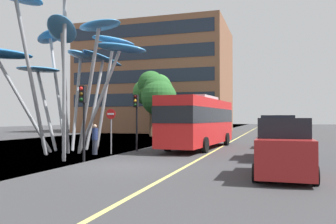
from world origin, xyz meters
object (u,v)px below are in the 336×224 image
at_px(car_parked_mid, 278,139).
at_px(car_parked_near, 283,149).
at_px(street_lamp, 70,48).
at_px(pedestrian, 95,139).
at_px(red_bus, 199,120).
at_px(car_parked_far, 283,134).
at_px(traffic_light_kerb_far, 136,110).
at_px(traffic_light_kerb_near, 83,107).
at_px(no_entry_sign, 111,124).
at_px(leaf_sculpture, 65,51).

bearing_deg(car_parked_mid, car_parked_near, -88.77).
height_order(street_lamp, pedestrian, street_lamp).
distance_m(red_bus, car_parked_far, 6.00).
bearing_deg(traffic_light_kerb_far, traffic_light_kerb_near, -93.89).
bearing_deg(car_parked_far, traffic_light_kerb_near, -130.32).
bearing_deg(street_lamp, traffic_light_kerb_near, -1.76).
bearing_deg(car_parked_mid, pedestrian, -174.72).
bearing_deg(car_parked_near, car_parked_mid, 91.23).
xyz_separation_m(car_parked_mid, car_parked_far, (0.46, 6.89, -0.09)).
height_order(car_parked_near, car_parked_far, car_parked_near).
distance_m(traffic_light_kerb_far, pedestrian, 3.41).
relative_size(car_parked_near, car_parked_mid, 0.90).
bearing_deg(no_entry_sign, street_lamp, -95.45).
xyz_separation_m(leaf_sculpture, traffic_light_kerb_far, (4.03, 1.73, -3.67)).
bearing_deg(car_parked_near, car_parked_far, 88.50).
height_order(car_parked_near, car_parked_mid, car_parked_mid).
xyz_separation_m(traffic_light_kerb_far, car_parked_far, (8.95, 5.29, -1.65)).
xyz_separation_m(leaf_sculpture, car_parked_near, (12.65, -5.64, -5.28)).
bearing_deg(car_parked_near, traffic_light_kerb_far, 139.45).
relative_size(car_parked_far, no_entry_sign, 1.74).
relative_size(street_lamp, pedestrian, 5.05).
height_order(red_bus, pedestrian, red_bus).
distance_m(leaf_sculpture, car_parked_far, 15.68).
relative_size(traffic_light_kerb_far, car_parked_far, 0.78).
distance_m(red_bus, traffic_light_kerb_near, 9.82).
bearing_deg(pedestrian, car_parked_far, 36.76).
bearing_deg(pedestrian, traffic_light_kerb_near, -70.49).
xyz_separation_m(traffic_light_kerb_near, car_parked_near, (9.00, -1.67, -1.64)).
height_order(leaf_sculpture, street_lamp, street_lamp).
relative_size(traffic_light_kerb_near, no_entry_sign, 1.38).
height_order(traffic_light_kerb_near, street_lamp, street_lamp).
distance_m(leaf_sculpture, traffic_light_kerb_near, 6.50).
bearing_deg(car_parked_mid, leaf_sculpture, -179.41).
xyz_separation_m(red_bus, traffic_light_kerb_far, (-3.37, -3.34, 0.62)).
distance_m(leaf_sculpture, traffic_light_kerb_far, 5.72).
relative_size(leaf_sculpture, traffic_light_kerb_near, 3.15).
xyz_separation_m(street_lamp, no_entry_sign, (0.36, 3.77, -3.72)).
bearing_deg(street_lamp, traffic_light_kerb_far, 78.48).
xyz_separation_m(red_bus, no_entry_sign, (-4.17, -5.26, -0.23)).
bearing_deg(no_entry_sign, leaf_sculpture, 176.73).
height_order(car_parked_far, no_entry_sign, no_entry_sign).
bearing_deg(street_lamp, car_parked_near, -9.81).
bearing_deg(pedestrian, car_parked_near, -25.57).
height_order(leaf_sculpture, no_entry_sign, leaf_sculpture).
relative_size(red_bus, pedestrian, 6.25).
relative_size(car_parked_far, pedestrian, 2.64).
bearing_deg(red_bus, street_lamp, -116.65).
distance_m(car_parked_near, pedestrian, 11.23).
distance_m(car_parked_near, car_parked_far, 12.67).
xyz_separation_m(pedestrian, no_entry_sign, (0.72, 0.61, 0.88)).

